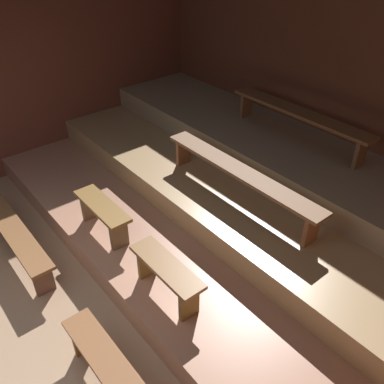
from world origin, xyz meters
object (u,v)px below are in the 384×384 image
Objects in this scene: bench_lower_left at (103,212)px; bench_lower_right at (167,273)px; bench_middle_center at (239,174)px; bench_floor_left at (14,233)px; bench_upper_center at (299,116)px.

bench_lower_right is at bearing 0.00° from bench_lower_left.
bench_middle_center is at bearing 107.92° from bench_lower_right.
bench_floor_left is 2.02× the size of bench_lower_left.
bench_lower_left is 1.00× the size of bench_lower_right.
bench_upper_center reaches higher than bench_middle_center.
bench_middle_center is (-0.44, 1.37, 0.34)m from bench_lower_right.
bench_floor_left is 2.02× the size of bench_lower_right.
bench_upper_center is at bearing 103.76° from bench_lower_right.
bench_middle_center is at bearing 60.40° from bench_lower_left.
bench_middle_center is at bearing -80.99° from bench_upper_center.
bench_lower_left is 0.38× the size of bench_middle_center.
bench_lower_right is 1.48m from bench_middle_center.
bench_floor_left is at bearing -126.33° from bench_lower_left.
bench_lower_left is 2.76m from bench_upper_center.
bench_floor_left is 2.70m from bench_middle_center.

